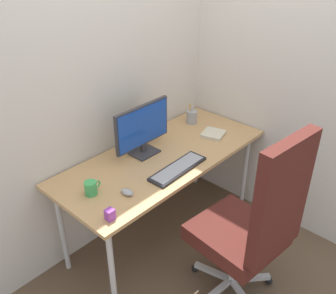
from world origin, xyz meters
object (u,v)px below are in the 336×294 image
at_px(monitor, 143,128).
at_px(coffee_mug, 91,188).
at_px(office_chair, 254,224).
at_px(mouse, 127,192).
at_px(notebook, 213,134).
at_px(desk_clamp_accessory, 110,214).
at_px(pen_holder, 192,117).
at_px(keyboard, 178,169).

bearing_deg(monitor, coffee_mug, -168.07).
height_order(office_chair, mouse, office_chair).
height_order(notebook, desk_clamp_accessory, desk_clamp_accessory).
distance_m(monitor, pen_holder, 0.61).
distance_m(office_chair, pen_holder, 1.15).
height_order(mouse, notebook, mouse).
xyz_separation_m(office_chair, monitor, (0.02, 0.91, 0.29)).
relative_size(pen_holder, desk_clamp_accessory, 2.76).
bearing_deg(pen_holder, notebook, -102.02).
height_order(keyboard, mouse, mouse).
xyz_separation_m(notebook, desk_clamp_accessory, (-1.15, -0.16, 0.02)).
xyz_separation_m(office_chair, keyboard, (0.02, 0.59, 0.10)).
distance_m(keyboard, mouse, 0.40).
bearing_deg(desk_clamp_accessory, monitor, 31.23).
distance_m(office_chair, mouse, 0.75).
relative_size(office_chair, notebook, 7.60).
bearing_deg(notebook, keyboard, 175.94).
relative_size(office_chair, desk_clamp_accessory, 19.14).
distance_m(pen_holder, notebook, 0.27).
xyz_separation_m(keyboard, coffee_mug, (-0.54, 0.21, 0.03)).
xyz_separation_m(pen_holder, coffee_mug, (-1.13, -0.17, -0.01)).
bearing_deg(notebook, pen_holder, 61.81).
relative_size(pen_holder, notebook, 1.10).
bearing_deg(coffee_mug, pen_holder, 8.43).
relative_size(pen_holder, coffee_mug, 1.63).
xyz_separation_m(office_chair, notebook, (0.55, 0.71, 0.11)).
bearing_deg(mouse, keyboard, -14.41).
bearing_deg(monitor, desk_clamp_accessory, -148.77).
bearing_deg(office_chair, keyboard, 88.47).
relative_size(keyboard, mouse, 5.32).
height_order(mouse, coffee_mug, coffee_mug).
bearing_deg(keyboard, notebook, 12.11).
bearing_deg(desk_clamp_accessory, mouse, 24.63).
xyz_separation_m(keyboard, mouse, (-0.40, 0.05, 0.01)).
height_order(coffee_mug, desk_clamp_accessory, coffee_mug).
bearing_deg(monitor, office_chair, -91.04).
bearing_deg(office_chair, monitor, 88.96).
relative_size(mouse, coffee_mug, 0.78).
relative_size(notebook, coffee_mug, 1.49).
xyz_separation_m(monitor, coffee_mug, (-0.54, -0.11, -0.15)).
height_order(office_chair, desk_clamp_accessory, office_chair).
bearing_deg(desk_clamp_accessory, office_chair, -42.61).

